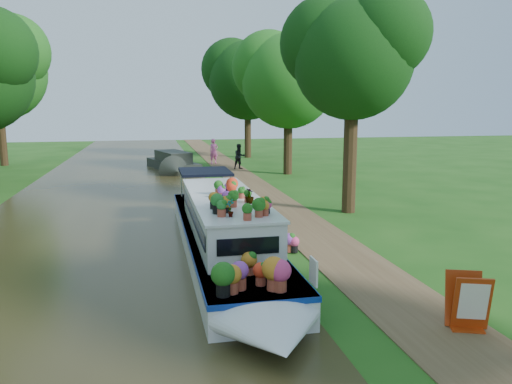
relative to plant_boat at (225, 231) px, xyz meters
The scene contains 12 objects.
ground 3.42m from the plant_boat, 47.21° to the left, with size 100.00×100.00×0.00m, color #1A4912.
canal_water 4.55m from the plant_boat, 147.05° to the left, with size 10.00×100.00×0.02m, color #2D2813.
towpath 4.30m from the plant_boat, 35.17° to the left, with size 2.20×100.00×0.03m, color brown.
plant_boat is the anchor object (origin of this frame).
tree_near_overhang 9.98m from the plant_boat, 42.31° to the left, with size 5.52×5.28×8.99m.
tree_near_mid 19.58m from the plant_boat, 68.97° to the left, with size 6.90×6.60×9.40m.
tree_near_far 29.84m from the plant_boat, 77.67° to the left, with size 7.59×7.26×10.30m.
second_boat 20.85m from the plant_boat, 91.38° to the left, with size 3.61×7.20×1.32m.
sandwich_board 6.89m from the plant_boat, 54.24° to the right, with size 0.76×0.78×1.13m.
pedestrian_pink 24.30m from the plant_boat, 83.50° to the left, with size 0.70×0.46×1.91m, color #DD5B92.
pedestrian_dark 20.85m from the plant_boat, 78.69° to the left, with size 0.86×0.67×1.76m, color black.
verge_plant 1.90m from the plant_boat, 23.13° to the left, with size 0.39×0.33×0.43m, color #1F6727.
Camera 1 is at (-4.29, -16.30, 4.42)m, focal length 35.00 mm.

